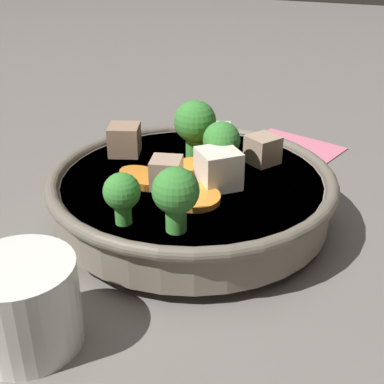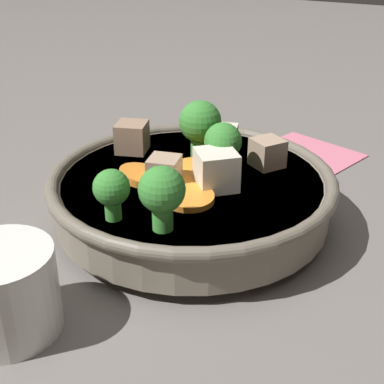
# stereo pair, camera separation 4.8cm
# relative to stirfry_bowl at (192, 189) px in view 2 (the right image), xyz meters

# --- Properties ---
(ground_plane) EXTENTS (3.00, 3.00, 0.00)m
(ground_plane) POSITION_rel_stirfry_bowl_xyz_m (-0.00, -0.00, -0.04)
(ground_plane) COLOR slate
(stirfry_bowl) EXTENTS (0.26, 0.26, 0.10)m
(stirfry_bowl) POSITION_rel_stirfry_bowl_xyz_m (0.00, 0.00, 0.00)
(stirfry_bowl) COLOR slate
(stirfry_bowl) RESTS_ON ground_plane
(tea_cup) EXTENTS (0.07, 0.07, 0.06)m
(tea_cup) POSITION_rel_stirfry_bowl_xyz_m (0.04, 0.19, -0.00)
(tea_cup) COLOR white
(tea_cup) RESTS_ON ground_plane
(napkin) EXTENTS (0.13, 0.11, 0.00)m
(napkin) POSITION_rel_stirfry_bowl_xyz_m (-0.05, -0.21, -0.03)
(napkin) COLOR #D16B84
(napkin) RESTS_ON ground_plane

